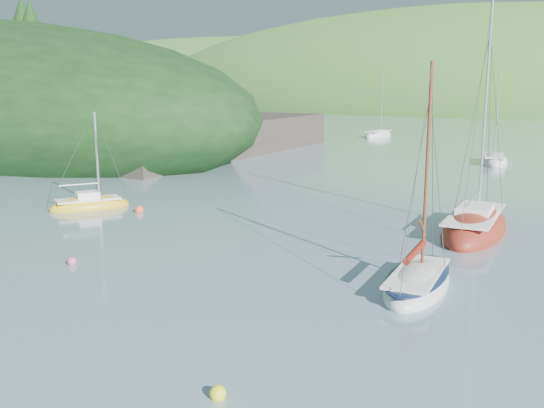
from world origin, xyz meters
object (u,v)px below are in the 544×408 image
Objects in this scene: sailboat_yellow at (90,206)px; distant_sloop_a at (494,162)px; sloop_red at (474,228)px; distant_sloop_c at (378,136)px; daysailer_white at (417,283)px.

distant_sloop_a is (11.72, 34.79, 0.00)m from sailboat_yellow.
distant_sloop_c is at bearing 112.07° from sloop_red.
distant_sloop_c is (-21.73, 18.40, -0.00)m from distant_sloop_a.
distant_sloop_a is at bearing 95.12° from sailboat_yellow.
sloop_red is 21.24m from sailboat_yellow.
sloop_red is at bearing 46.00° from sailboat_yellow.
sloop_red is 27.89m from distant_sloop_a.
daysailer_white is at bearing -63.50° from distant_sloop_c.
sailboat_yellow is at bearing 163.97° from daysailer_white.
distant_sloop_a is 28.47m from distant_sloop_c.
distant_sloop_c reaches higher than daysailer_white.
sloop_red is 54.01m from distant_sloop_c.
distant_sloop_c is (-10.01, 53.18, 0.00)m from sailboat_yellow.
distant_sloop_a is at bearing 91.76° from daysailer_white.
sloop_red is 1.30× the size of distant_sloop_c.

